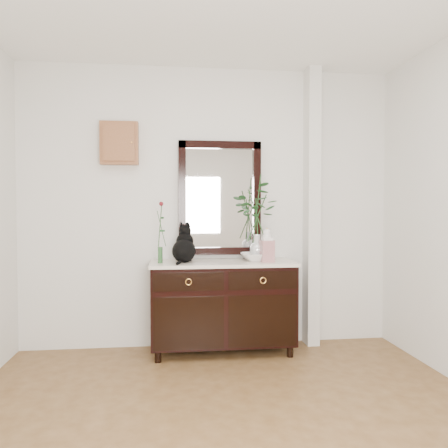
{
  "coord_description": "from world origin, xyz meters",
  "views": [
    {
      "loc": [
        -0.37,
        -2.25,
        1.34
      ],
      "look_at": [
        0.1,
        1.63,
        1.2
      ],
      "focal_mm": 35.0,
      "sensor_mm": 36.0,
      "label": 1
    }
  ],
  "objects": [
    {
      "name": "pilaster",
      "position": [
        1.0,
        1.9,
        1.35
      ],
      "size": [
        0.12,
        0.2,
        2.7
      ],
      "primitive_type": "cube",
      "color": "silver",
      "rests_on": "ground"
    },
    {
      "name": "sideboard",
      "position": [
        0.1,
        1.73,
        0.47
      ],
      "size": [
        1.33,
        0.52,
        0.82
      ],
      "color": "black",
      "rests_on": "ground"
    },
    {
      "name": "bud_vase_rose",
      "position": [
        -0.47,
        1.68,
        1.13
      ],
      "size": [
        0.08,
        0.08,
        0.56
      ],
      "primitive_type": null,
      "rotation": [
        0.0,
        0.0,
        -0.3
      ],
      "color": "#2E5E30",
      "rests_on": "sideboard"
    },
    {
      "name": "ginger_jar",
      "position": [
        0.5,
        1.66,
        1.01
      ],
      "size": [
        0.13,
        0.13,
        0.31
      ],
      "primitive_type": null,
      "rotation": [
        0.0,
        0.0,
        0.1
      ],
      "color": "silver",
      "rests_on": "sideboard"
    },
    {
      "name": "vase_branches",
      "position": [
        0.42,
        1.75,
        1.27
      ],
      "size": [
        0.41,
        0.41,
        0.8
      ],
      "primitive_type": null,
      "rotation": [
        0.0,
        0.0,
        -0.09
      ],
      "color": "silver",
      "rests_on": "lotus_bowl"
    },
    {
      "name": "wall_mirror",
      "position": [
        0.1,
        1.97,
        1.44
      ],
      "size": [
        0.8,
        0.06,
        1.1
      ],
      "color": "black",
      "rests_on": "wall_back"
    },
    {
      "name": "cat",
      "position": [
        -0.26,
        1.72,
        1.02
      ],
      "size": [
        0.3,
        0.34,
        0.35
      ],
      "primitive_type": null,
      "rotation": [
        0.0,
        0.0,
        -0.2
      ],
      "color": "black",
      "rests_on": "sideboard"
    },
    {
      "name": "lotus_bowl",
      "position": [
        0.42,
        1.75,
        0.89
      ],
      "size": [
        0.32,
        0.32,
        0.07
      ],
      "primitive_type": "imported",
      "rotation": [
        0.0,
        0.0,
        0.06
      ],
      "color": "white",
      "rests_on": "sideboard"
    },
    {
      "name": "wall_back",
      "position": [
        0.0,
        1.98,
        1.35
      ],
      "size": [
        3.6,
        0.04,
        2.7
      ],
      "primitive_type": "cube",
      "color": "silver",
      "rests_on": "ground"
    },
    {
      "name": "key_cabinet",
      "position": [
        -0.85,
        1.94,
        1.95
      ],
      "size": [
        0.35,
        0.1,
        0.4
      ],
      "primitive_type": "cube",
      "color": "brown",
      "rests_on": "wall_back"
    }
  ]
}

